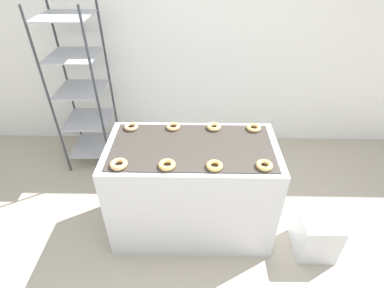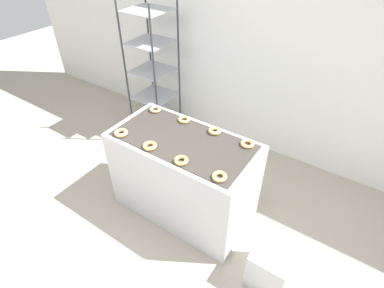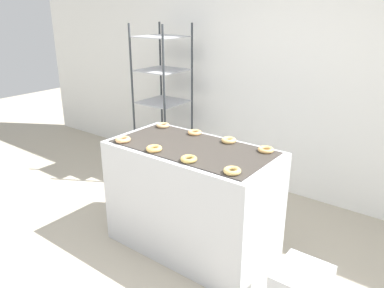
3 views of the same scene
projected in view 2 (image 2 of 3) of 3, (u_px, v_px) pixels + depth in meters
ground_plane at (149, 248)px, 2.92m from camera, size 14.00×14.00×0.00m
wall_back at (258, 43)px, 3.45m from camera, size 8.00×0.05×2.80m
fryer_machine at (184, 177)px, 3.03m from camera, size 1.39×0.72×0.94m
baking_rack_cart at (153, 71)px, 3.96m from camera, size 0.52×0.53×1.83m
glaze_bin at (271, 265)px, 2.57m from camera, size 0.32×0.37×0.40m
donut_near_left at (121, 133)px, 2.79m from camera, size 0.13×0.13×0.04m
donut_near_midleft at (150, 146)px, 2.64m from camera, size 0.13×0.13×0.04m
donut_near_midright at (181, 160)px, 2.49m from camera, size 0.12×0.12×0.03m
donut_near_right at (219, 177)px, 2.34m from camera, size 0.12×0.12×0.03m
donut_far_left at (155, 109)px, 3.13m from camera, size 0.12×0.12×0.03m
donut_far_midleft at (184, 120)px, 2.98m from camera, size 0.12×0.12×0.03m
donut_far_midright at (215, 131)px, 2.82m from camera, size 0.12×0.12×0.04m
donut_far_right at (247, 144)px, 2.67m from camera, size 0.12×0.12×0.03m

